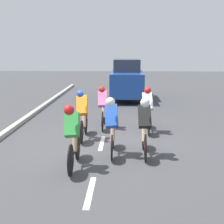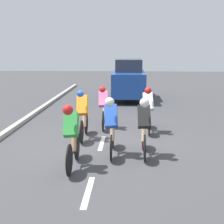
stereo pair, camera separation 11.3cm
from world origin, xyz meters
name	(u,v)px [view 2 (the right image)]	position (x,y,z in m)	size (l,w,h in m)	color
ground_plane	(102,144)	(0.00, 0.00, 0.00)	(60.00, 60.00, 0.00)	#424244
lane_stripe_near	(88,192)	(0.00, 3.16, 0.00)	(0.12, 1.40, 0.01)	white
lane_stripe_mid	(102,143)	(0.00, -0.04, 0.00)	(0.12, 1.40, 0.01)	white
lane_stripe_far	(109,119)	(0.00, -3.24, 0.00)	(0.12, 1.40, 0.01)	white
cyclist_orange	(83,114)	(0.61, -0.46, 0.80)	(0.37, 1.73, 1.56)	black
cyclist_pink	(104,106)	(0.08, -1.87, 0.78)	(0.35, 1.72, 1.51)	black
cyclist_white	(148,108)	(-1.43, -1.36, 0.82)	(0.36, 1.64, 1.55)	black
cyclist_blue	(111,124)	(-0.34, 0.98, 0.84)	(0.37, 1.68, 1.57)	black
cyclist_black	(144,125)	(-1.18, 1.02, 0.83)	(0.34, 1.66, 1.57)	black
cyclist_green	(72,135)	(0.52, 1.95, 0.81)	(0.36, 1.76, 1.56)	black
support_car	(129,79)	(-0.78, -8.38, 1.09)	(1.70, 4.46, 2.19)	black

